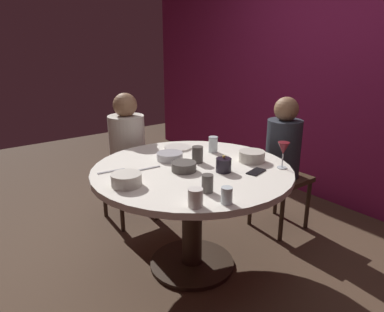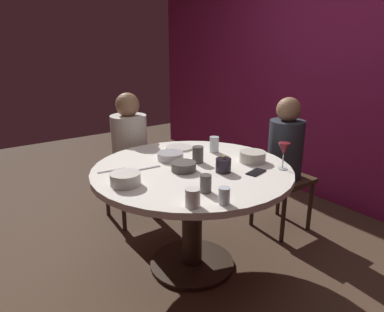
% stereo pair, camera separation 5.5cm
% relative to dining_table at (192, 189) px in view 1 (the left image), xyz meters
% --- Properties ---
extents(ground_plane, '(8.00, 8.00, 0.00)m').
position_rel_dining_table_xyz_m(ground_plane, '(0.00, 0.00, -0.59)').
color(ground_plane, '#4C3828').
extents(back_wall, '(6.00, 0.10, 2.60)m').
position_rel_dining_table_xyz_m(back_wall, '(0.00, 1.80, 0.71)').
color(back_wall, maroon).
rests_on(back_wall, ground).
extents(dining_table, '(1.32, 1.32, 0.75)m').
position_rel_dining_table_xyz_m(dining_table, '(0.00, 0.00, 0.00)').
color(dining_table, silver).
rests_on(dining_table, ground).
extents(seated_diner_left, '(0.40, 0.40, 1.14)m').
position_rel_dining_table_xyz_m(seated_diner_left, '(-0.91, 0.00, 0.12)').
color(seated_diner_left, '#3F2D1E').
rests_on(seated_diner_left, ground).
extents(seated_diner_back, '(0.40, 0.40, 1.13)m').
position_rel_dining_table_xyz_m(seated_diner_back, '(0.00, 0.94, 0.11)').
color(seated_diner_back, '#3F2D1E').
rests_on(seated_diner_back, ground).
extents(candle_holder, '(0.10, 0.10, 0.11)m').
position_rel_dining_table_xyz_m(candle_holder, '(0.18, 0.11, 0.20)').
color(candle_holder, black).
rests_on(candle_holder, dining_table).
extents(wine_glass, '(0.08, 0.08, 0.18)m').
position_rel_dining_table_xyz_m(wine_glass, '(0.37, 0.46, 0.29)').
color(wine_glass, silver).
rests_on(wine_glass, dining_table).
extents(dinner_plate, '(0.21, 0.21, 0.01)m').
position_rel_dining_table_xyz_m(dinner_plate, '(-0.41, 0.18, 0.16)').
color(dinner_plate, silver).
rests_on(dinner_plate, dining_table).
extents(cell_phone, '(0.10, 0.15, 0.01)m').
position_rel_dining_table_xyz_m(cell_phone, '(0.32, 0.27, 0.16)').
color(cell_phone, black).
rests_on(cell_phone, dining_table).
extents(bowl_serving_large, '(0.18, 0.18, 0.05)m').
position_rel_dining_table_xyz_m(bowl_serving_large, '(-0.22, -0.03, 0.18)').
color(bowl_serving_large, '#B7B7BC').
rests_on(bowl_serving_large, dining_table).
extents(bowl_salad_center, '(0.18, 0.18, 0.07)m').
position_rel_dining_table_xyz_m(bowl_salad_center, '(0.01, -0.49, 0.19)').
color(bowl_salad_center, beige).
rests_on(bowl_salad_center, dining_table).
extents(bowl_small_white, '(0.16, 0.16, 0.06)m').
position_rel_dining_table_xyz_m(bowl_small_white, '(0.02, -0.08, 0.19)').
color(bowl_small_white, '#4C4742').
rests_on(bowl_small_white, dining_table).
extents(bowl_sauce_side, '(0.18, 0.18, 0.07)m').
position_rel_dining_table_xyz_m(bowl_sauce_side, '(0.15, 0.41, 0.19)').
color(bowl_sauce_side, beige).
rests_on(bowl_sauce_side, dining_table).
extents(cup_near_candle, '(0.06, 0.06, 0.10)m').
position_rel_dining_table_xyz_m(cup_near_candle, '(0.37, -0.18, 0.21)').
color(cup_near_candle, '#4C4742').
rests_on(cup_near_candle, dining_table).
extents(cup_by_left_diner, '(0.06, 0.06, 0.09)m').
position_rel_dining_table_xyz_m(cup_by_left_diner, '(0.54, -0.19, 0.20)').
color(cup_by_left_diner, silver).
rests_on(cup_by_left_diner, dining_table).
extents(cup_by_right_diner, '(0.08, 0.08, 0.11)m').
position_rel_dining_table_xyz_m(cup_by_right_diner, '(-0.06, 0.10, 0.21)').
color(cup_by_right_diner, '#4C4742').
rests_on(cup_by_right_diner, dining_table).
extents(cup_center_front, '(0.08, 0.08, 0.10)m').
position_rel_dining_table_xyz_m(cup_center_front, '(0.47, -0.34, 0.20)').
color(cup_center_front, silver).
rests_on(cup_center_front, dining_table).
extents(cup_far_edge, '(0.07, 0.07, 0.12)m').
position_rel_dining_table_xyz_m(cup_far_edge, '(-0.18, 0.33, 0.22)').
color(cup_far_edge, silver).
rests_on(cup_far_edge, dining_table).
extents(fork_near_plate, '(0.04, 0.18, 0.01)m').
position_rel_dining_table_xyz_m(fork_near_plate, '(-0.25, -0.46, 0.16)').
color(fork_near_plate, '#B7B7BC').
rests_on(fork_near_plate, dining_table).
extents(knife_near_plate, '(0.03, 0.18, 0.01)m').
position_rel_dining_table_xyz_m(knife_near_plate, '(-0.16, -0.25, 0.16)').
color(knife_near_plate, '#B7B7BC').
rests_on(knife_near_plate, dining_table).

